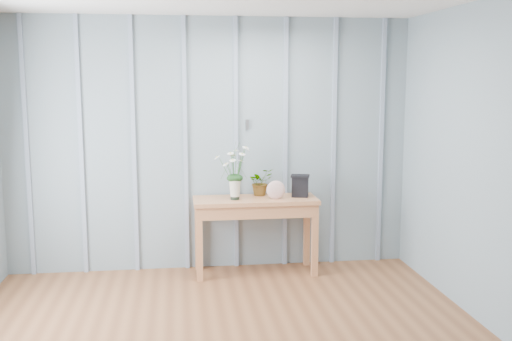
{
  "coord_description": "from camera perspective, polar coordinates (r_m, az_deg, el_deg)",
  "views": [
    {
      "loc": [
        -0.34,
        -3.66,
        1.89
      ],
      "look_at": [
        0.41,
        1.94,
        1.03
      ],
      "focal_mm": 42.0,
      "sensor_mm": 36.0,
      "label": 1
    }
  ],
  "objects": [
    {
      "name": "room_shell",
      "position": [
        4.59,
        -3.46,
        9.83
      ],
      "size": [
        4.0,
        4.5,
        2.5
      ],
      "color": "gray",
      "rests_on": "ground"
    },
    {
      "name": "sideboard",
      "position": [
        5.84,
        -0.07,
        -3.75
      ],
      "size": [
        1.2,
        0.45,
        0.75
      ],
      "color": "#AF6F44",
      "rests_on": "ground"
    },
    {
      "name": "spider_plant",
      "position": [
        5.94,
        0.41,
        -1.09
      ],
      "size": [
        0.31,
        0.3,
        0.27
      ],
      "primitive_type": "imported",
      "rotation": [
        0.0,
        0.0,
        0.46
      ],
      "color": "#133515",
      "rests_on": "sideboard"
    },
    {
      "name": "daisy_vase",
      "position": [
        5.7,
        -2.03,
        0.55
      ],
      "size": [
        0.38,
        0.29,
        0.54
      ],
      "color": "black",
      "rests_on": "sideboard"
    },
    {
      "name": "carved_box",
      "position": [
        5.89,
        4.22,
        -1.44
      ],
      "size": [
        0.21,
        0.18,
        0.22
      ],
      "color": "black",
      "rests_on": "sideboard"
    },
    {
      "name": "felt_disc_vessel",
      "position": [
        5.76,
        1.91,
        -1.86
      ],
      "size": [
        0.18,
        0.06,
        0.18
      ],
      "primitive_type": "ellipsoid",
      "rotation": [
        0.0,
        0.0,
        -0.05
      ],
      "color": "#9B4B57",
      "rests_on": "sideboard"
    }
  ]
}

